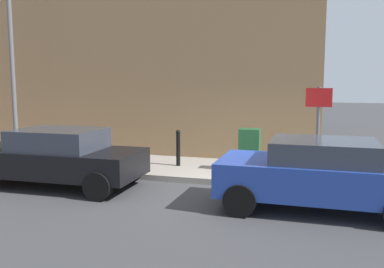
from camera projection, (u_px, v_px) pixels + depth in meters
name	position (u px, v px, depth m)	size (l,w,h in m)	color
ground	(232.00, 192.00, 9.90)	(80.00, 80.00, 0.00)	#38383A
sidewalk	(56.00, 160.00, 13.33)	(2.73, 30.00, 0.15)	gray
corner_building	(167.00, 25.00, 16.87)	(7.28, 12.08, 9.53)	olive
car_blue	(319.00, 173.00, 8.42)	(1.96, 3.94, 1.44)	navy
car_black	(56.00, 157.00, 10.30)	(1.91, 4.31, 1.43)	black
utility_cabinet	(249.00, 151.00, 11.41)	(0.46, 0.61, 1.15)	#1E4C28
bollard_near_cabinet	(178.00, 147.00, 12.08)	(0.14, 0.14, 1.04)	black
bollard_far_kerb	(106.00, 150.00, 11.52)	(0.14, 0.14, 1.04)	black
street_sign	(318.00, 120.00, 9.92)	(0.08, 0.60, 2.30)	#59595B
lamppost	(12.00, 57.00, 12.99)	(0.20, 0.44, 5.72)	#59595B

